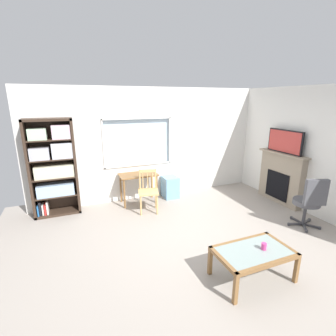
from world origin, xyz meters
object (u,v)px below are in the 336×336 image
wooden_chair (148,191)px  coffee_table (253,254)px  tv (285,141)px  plastic_drawer_unit (170,187)px  bookshelf (53,165)px  desk_under_window (138,179)px  office_chair (310,200)px  sippy_cup (264,246)px  fireplace (281,178)px

wooden_chair → coffee_table: bearing=-75.6°
tv → plastic_drawer_unit: bearing=151.5°
bookshelf → desk_under_window: bookshelf is taller
bookshelf → office_chair: 5.00m
desk_under_window → tv: size_ratio=0.93×
wooden_chair → bookshelf: bearing=161.0°
plastic_drawer_unit → sippy_cup: size_ratio=5.75×
bookshelf → plastic_drawer_unit: bookshelf is taller
bookshelf → sippy_cup: bearing=-50.8°
sippy_cup → wooden_chair: bearing=107.1°
sippy_cup → office_chair: bearing=23.1°
coffee_table → fireplace: bearing=38.3°
wooden_chair → desk_under_window: bearing=97.7°
bookshelf → sippy_cup: (2.59, -3.18, -0.59)m
fireplace → wooden_chair: bearing=167.6°
wooden_chair → tv: (3.00, -0.66, 0.98)m
bookshelf → fireplace: 5.01m
desk_under_window → fireplace: (3.09, -1.18, 0.01)m
office_chair → tv: bearing=68.0°
tv → coffee_table: bearing=-141.5°
fireplace → office_chair: bearing=-112.8°
bookshelf → desk_under_window: bearing=-3.5°
fireplace → sippy_cup: fireplace is taller
plastic_drawer_unit → tv: bearing=-28.5°
bookshelf → office_chair: bookshelf is taller
plastic_drawer_unit → office_chair: office_chair is taller
tv → office_chair: size_ratio=0.92×
sippy_cup → desk_under_window: bearing=105.6°
desk_under_window → office_chair: bearing=-41.8°
fireplace → office_chair: (-0.48, -1.15, -0.04)m
plastic_drawer_unit → coffee_table: (-0.09, -3.10, 0.11)m
plastic_drawer_unit → coffee_table: plastic_drawer_unit is taller
bookshelf → office_chair: (4.34, -2.44, -0.50)m
bookshelf → wooden_chair: size_ratio=2.22×
coffee_table → desk_under_window: bearing=103.3°
bookshelf → desk_under_window: (1.73, -0.11, -0.48)m
plastic_drawer_unit → bookshelf: bearing=178.7°
desk_under_window → fireplace: 3.30m
coffee_table → sippy_cup: 0.17m
wooden_chair → tv: 3.22m
plastic_drawer_unit → sippy_cup: plastic_drawer_unit is taller
wooden_chair → sippy_cup: bearing=-72.9°
tv → desk_under_window: bearing=159.0°
plastic_drawer_unit → office_chair: 2.99m
desk_under_window → wooden_chair: (0.07, -0.52, -0.12)m
bookshelf → desk_under_window: 1.80m
plastic_drawer_unit → desk_under_window: bearing=-176.5°
fireplace → sippy_cup: size_ratio=13.83×
sippy_cup → plastic_drawer_unit: bearing=90.8°
coffee_table → tv: bearing=38.5°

